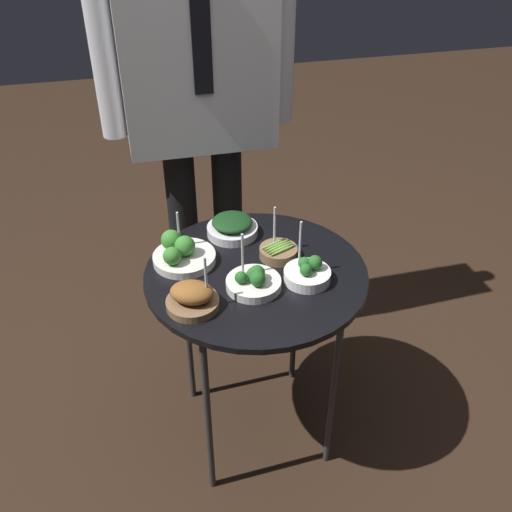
% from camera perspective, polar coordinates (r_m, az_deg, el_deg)
% --- Properties ---
extents(ground_plane, '(8.00, 8.00, 0.00)m').
position_cam_1_polar(ground_plane, '(2.06, 0.00, -16.53)').
color(ground_plane, black).
extents(serving_cart, '(0.63, 0.63, 0.67)m').
position_cam_1_polar(serving_cart, '(1.63, 0.00, -2.94)').
color(serving_cart, black).
rests_on(serving_cart, ground_plane).
extents(bowl_broccoli_front_center, '(0.13, 0.13, 0.17)m').
position_cam_1_polar(bowl_broccoli_front_center, '(1.55, 5.18, -1.70)').
color(bowl_broccoli_front_center, white).
rests_on(bowl_broccoli_front_center, serving_cart).
extents(bowl_broccoli_near_rim, '(0.15, 0.15, 0.15)m').
position_cam_1_polar(bowl_broccoli_near_rim, '(1.52, -0.24, -2.52)').
color(bowl_broccoli_near_rim, silver).
rests_on(bowl_broccoli_near_rim, serving_cart).
extents(bowl_broccoli_mid_left, '(0.18, 0.18, 0.14)m').
position_cam_1_polar(bowl_broccoli_mid_left, '(1.63, -7.49, 0.30)').
color(bowl_broccoli_mid_left, silver).
rests_on(bowl_broccoli_mid_left, serving_cart).
extents(bowl_spinach_far_rim, '(0.15, 0.15, 0.06)m').
position_cam_1_polar(bowl_spinach_far_rim, '(1.74, -2.39, 2.95)').
color(bowl_spinach_far_rim, silver).
rests_on(bowl_spinach_far_rim, serving_cart).
extents(bowl_asparagus_front_right, '(0.11, 0.11, 0.15)m').
position_cam_1_polar(bowl_asparagus_front_right, '(1.64, 2.25, 0.46)').
color(bowl_asparagus_front_right, brown).
rests_on(bowl_asparagus_front_right, serving_cart).
extents(bowl_roast_back_right, '(0.14, 0.14, 0.15)m').
position_cam_1_polar(bowl_roast_back_right, '(1.46, -6.38, -4.12)').
color(bowl_roast_back_right, brown).
rests_on(bowl_roast_back_right, serving_cart).
extents(waiter_figure, '(0.63, 0.23, 1.69)m').
position_cam_1_polar(waiter_figure, '(1.87, -5.91, 17.96)').
color(waiter_figure, black).
rests_on(waiter_figure, ground_plane).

